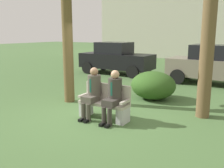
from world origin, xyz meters
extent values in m
plane|color=#466736|center=(0.00, 0.00, 0.00)|extent=(80.00, 80.00, 0.00)
cube|color=#B7AD9E|center=(0.34, 0.04, 0.42)|extent=(1.33, 0.44, 0.07)
cube|color=#B7AD9E|center=(0.34, 0.23, 0.68)|extent=(1.33, 0.06, 0.45)
cube|color=#B7AD9E|center=(-0.28, 0.04, 0.55)|extent=(0.08, 0.44, 0.06)
cube|color=#B7AD9E|center=(0.97, 0.04, 0.55)|extent=(0.08, 0.44, 0.06)
cube|color=silver|center=(-0.22, 0.04, 0.19)|extent=(0.20, 0.37, 0.38)
cube|color=silver|center=(0.91, 0.04, 0.19)|extent=(0.20, 0.37, 0.38)
cube|color=#4C473D|center=(0.04, -0.13, 0.53)|extent=(0.32, 0.38, 0.16)
cylinder|color=#4C473D|center=(-0.04, -0.32, 0.23)|extent=(0.11, 0.11, 0.45)
cylinder|color=#4C473D|center=(0.12, -0.32, 0.23)|extent=(0.11, 0.11, 0.45)
cube|color=black|center=(-0.04, -0.38, 0.04)|extent=(0.09, 0.22, 0.07)
cube|color=black|center=(0.12, -0.38, 0.04)|extent=(0.09, 0.22, 0.07)
cylinder|color=#4C473D|center=(0.04, 0.06, 0.85)|extent=(0.34, 0.34, 0.54)
cube|color=#144C3D|center=(0.04, -0.11, 0.87)|extent=(0.05, 0.01, 0.34)
sphere|color=#9E7556|center=(0.04, 0.06, 1.21)|extent=(0.21, 0.21, 0.21)
cube|color=#38332D|center=(0.67, -0.13, 0.53)|extent=(0.32, 0.38, 0.16)
cylinder|color=#38332D|center=(0.59, -0.32, 0.23)|extent=(0.11, 0.11, 0.45)
cylinder|color=#38332D|center=(0.75, -0.32, 0.23)|extent=(0.11, 0.11, 0.45)
cube|color=black|center=(0.59, -0.38, 0.04)|extent=(0.09, 0.22, 0.07)
cube|color=black|center=(0.75, -0.38, 0.04)|extent=(0.09, 0.22, 0.07)
cylinder|color=#38332D|center=(0.67, 0.06, 0.84)|extent=(0.34, 0.34, 0.51)
cube|color=#144C3D|center=(0.67, -0.11, 0.86)|extent=(0.05, 0.01, 0.33)
sphere|color=tan|center=(0.67, 0.06, 1.19)|extent=(0.21, 0.21, 0.21)
cylinder|color=brown|center=(-1.55, 0.88, 1.97)|extent=(0.32, 0.32, 3.94)
cylinder|color=brown|center=(2.46, 1.57, 2.47)|extent=(0.35, 0.35, 4.93)
ellipsoid|color=#31571E|center=(0.63, 2.57, 0.47)|extent=(1.49, 1.37, 0.93)
cube|color=black|center=(-3.10, 6.44, 0.70)|extent=(3.90, 1.57, 0.76)
cube|color=black|center=(-3.25, 6.44, 1.38)|extent=(1.70, 1.36, 0.60)
cylinder|color=black|center=(-1.74, 7.22, 0.32)|extent=(0.64, 0.14, 0.64)
cylinder|color=black|center=(-1.74, 5.66, 0.32)|extent=(0.64, 0.14, 0.64)
cylinder|color=black|center=(-4.47, 7.22, 0.32)|extent=(0.64, 0.14, 0.64)
cylinder|color=black|center=(-4.47, 5.66, 0.32)|extent=(0.64, 0.14, 0.64)
cube|color=slate|center=(1.92, 6.20, 0.70)|extent=(3.93, 1.63, 0.76)
cube|color=black|center=(1.77, 6.20, 1.38)|extent=(1.72, 1.39, 0.60)
cylinder|color=black|center=(0.56, 7.00, 0.32)|extent=(0.64, 0.15, 0.64)
cylinder|color=black|center=(0.54, 5.44, 0.32)|extent=(0.64, 0.15, 0.64)
camera|label=1|loc=(3.81, -5.15, 2.19)|focal=40.73mm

